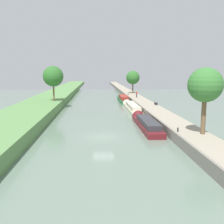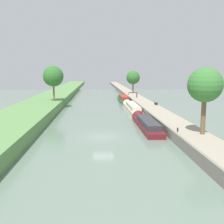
{
  "view_description": "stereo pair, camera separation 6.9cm",
  "coord_description": "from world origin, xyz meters",
  "views": [
    {
      "loc": [
        -0.83,
        -30.37,
        7.83
      ],
      "look_at": [
        1.85,
        12.51,
        1.0
      ],
      "focal_mm": 41.47,
      "sensor_mm": 36.0,
      "label": 1
    },
    {
      "loc": [
        -0.76,
        -30.38,
        7.83
      ],
      "look_at": [
        1.85,
        12.51,
        1.0
      ],
      "focal_mm": 41.47,
      "sensor_mm": 36.0,
      "label": 2
    }
  ],
  "objects": [
    {
      "name": "tree_leftbank_downstream",
      "position": [
        -9.6,
        24.12,
        6.74
      ],
      "size": [
        4.22,
        4.22,
        7.23
      ],
      "color": "brown",
      "rests_on": "left_grassy_bank"
    },
    {
      "name": "left_grassy_bank",
      "position": [
        -12.08,
        0.0,
        0.82
      ],
      "size": [
        8.27,
        260.0,
        1.63
      ],
      "color": "#5B894C",
      "rests_on": "ground_plane"
    },
    {
      "name": "park_bench",
      "position": [
        11.11,
        20.1,
        1.5
      ],
      "size": [
        0.44,
        1.5,
        0.47
      ],
      "color": "#333338",
      "rests_on": "right_towpath"
    },
    {
      "name": "narrowboat_cream",
      "position": [
        6.38,
        20.99,
        0.59
      ],
      "size": [
        1.98,
        16.48,
        2.06
      ],
      "color": "beige",
      "rests_on": "ground_plane"
    },
    {
      "name": "mooring_bollard_far",
      "position": [
        8.24,
        41.87,
        1.38
      ],
      "size": [
        0.16,
        0.16,
        0.45
      ],
      "color": "black",
      "rests_on": "right_towpath"
    },
    {
      "name": "stone_quay",
      "position": [
        7.82,
        0.0,
        0.6
      ],
      "size": [
        0.25,
        260.0,
        1.2
      ],
      "color": "gray",
      "rests_on": "ground_plane"
    },
    {
      "name": "ground_plane",
      "position": [
        0.0,
        0.0,
        0.0
      ],
      "size": [
        160.0,
        160.0,
        0.0
      ],
      "primitive_type": "plane",
      "color": "slate"
    },
    {
      "name": "narrowboat_green",
      "position": [
        6.23,
        36.5,
        0.64
      ],
      "size": [
        2.14,
        13.01,
        2.24
      ],
      "color": "#1E6033",
      "rests_on": "ground_plane"
    },
    {
      "name": "mooring_bollard_near",
      "position": [
        8.24,
        -2.81,
        1.38
      ],
      "size": [
        0.16,
        0.16,
        0.45
      ],
      "color": "black",
      "rests_on": "right_towpath"
    },
    {
      "name": "right_towpath",
      "position": [
        9.75,
        0.0,
        0.58
      ],
      "size": [
        3.62,
        260.0,
        1.15
      ],
      "color": "#9E937F",
      "rests_on": "ground_plane"
    },
    {
      "name": "tree_rightbank_midnear",
      "position": [
        10.35,
        47.55,
        5.84
      ],
      "size": [
        4.06,
        4.06,
        6.74
      ],
      "color": "brown",
      "rests_on": "right_towpath"
    },
    {
      "name": "tree_rightbank_near",
      "position": [
        10.56,
        -4.03,
        6.34
      ],
      "size": [
        3.64,
        3.64,
        7.07
      ],
      "color": "brown",
      "rests_on": "right_towpath"
    },
    {
      "name": "person_walking",
      "position": [
        9.51,
        34.58,
        2.02
      ],
      "size": [
        0.34,
        0.34,
        1.66
      ],
      "color": "#282D42",
      "rests_on": "right_towpath"
    },
    {
      "name": "narrowboat_maroon",
      "position": [
        6.18,
        5.13,
        0.55
      ],
      "size": [
        2.15,
        13.73,
        2.05
      ],
      "color": "maroon",
      "rests_on": "ground_plane"
    }
  ]
}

